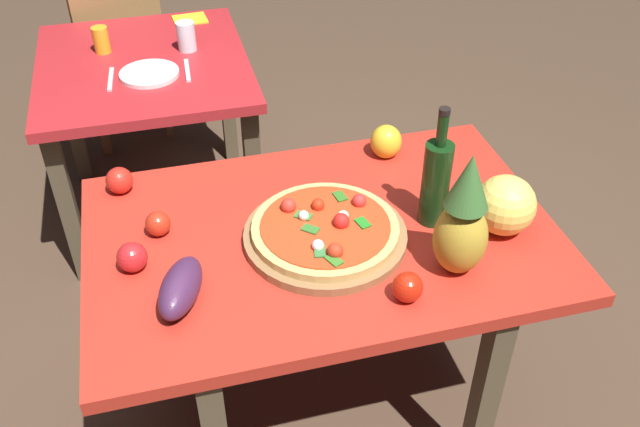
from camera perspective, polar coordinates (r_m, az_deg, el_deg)
The scene contains 21 objects.
ground_plane at distance 2.40m, azimuth 0.12°, elevation -14.91°, with size 10.00×10.00×0.00m, color #4C3828.
display_table at distance 1.93m, azimuth 0.15°, elevation -3.53°, with size 1.25×0.83×0.72m.
background_table at distance 2.88m, azimuth -14.01°, elevation 9.98°, with size 0.80×0.90×0.72m.
dining_chair at distance 3.55m, azimuth -16.24°, elevation 12.78°, with size 0.50×0.50×0.85m.
pizza_board at distance 1.84m, azimuth 0.40°, elevation -1.85°, with size 0.43×0.43×0.03m, color olive.
pizza at distance 1.82m, azimuth 0.42°, elevation -1.17°, with size 0.39×0.39×0.06m.
wine_bottle at distance 1.86m, azimuth 9.46°, elevation 2.65°, with size 0.08×0.08×0.35m.
pineapple_left at distance 1.70m, azimuth 11.62°, elevation -0.60°, with size 0.13×0.13×0.34m.
melon at distance 1.89m, azimuth 14.89°, elevation 0.66°, with size 0.16×0.16×0.16m, color #EDD85E.
bell_pepper at distance 2.16m, azimuth 5.42°, elevation 5.88°, with size 0.10×0.10×0.11m, color yellow.
eggplant at distance 1.68m, azimuth -11.33°, elevation -5.96°, with size 0.20×0.09×0.09m, color #452446.
tomato_by_bottle at distance 1.80m, azimuth -15.12°, elevation -3.47°, with size 0.08×0.08×0.08m, color red.
tomato_beside_pepper at distance 1.90m, azimuth -13.12°, elevation -0.82°, with size 0.07×0.07×0.07m, color red.
tomato_at_corner at distance 2.08m, azimuth -16.09°, elevation 2.61°, with size 0.08×0.08×0.08m, color red.
tomato_near_board at distance 1.67m, azimuth 7.17°, elevation -5.99°, with size 0.08×0.08×0.08m, color red.
drinking_glass_juice at distance 2.93m, azimuth -17.47°, elevation 13.40°, with size 0.06×0.06×0.10m, color gold.
drinking_glass_water at distance 2.86m, azimuth -10.88°, elevation 14.05°, with size 0.07×0.07×0.11m, color silver.
dinner_plate at distance 2.71m, azimuth -13.79°, elevation 11.05°, with size 0.22×0.22×0.02m, color white.
fork_utensil at distance 2.72m, azimuth -16.74°, elevation 10.48°, with size 0.02×0.18×0.01m, color silver.
knife_utensil at distance 2.71m, azimuth -10.80°, elevation 11.43°, with size 0.02×0.18×0.01m, color silver.
napkin_folded at distance 3.16m, azimuth -10.59°, elevation 15.35°, with size 0.14×0.12×0.01m, color yellow.
Camera 1 is at (-0.37, -1.39, 1.92)m, focal length 39.13 mm.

